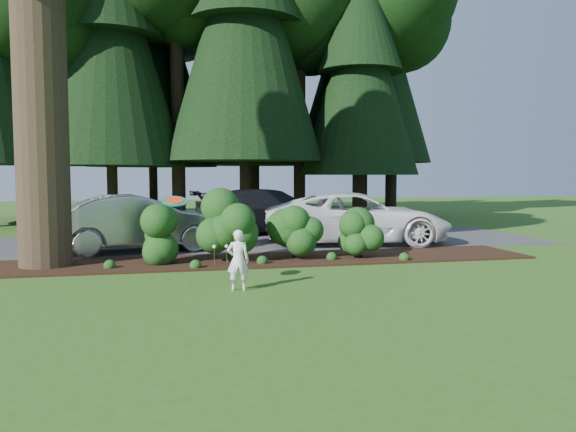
% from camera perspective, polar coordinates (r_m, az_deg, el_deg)
% --- Properties ---
extents(ground, '(80.00, 80.00, 0.00)m').
position_cam_1_polar(ground, '(11.50, -3.35, -7.12)').
color(ground, '#315317').
rests_on(ground, ground).
extents(mulch_bed, '(16.00, 2.50, 0.05)m').
position_cam_1_polar(mulch_bed, '(14.66, -5.45, -4.56)').
color(mulch_bed, black).
rests_on(mulch_bed, ground).
extents(driveway, '(22.00, 6.00, 0.03)m').
position_cam_1_polar(driveway, '(18.85, -7.11, -2.64)').
color(driveway, '#38383A').
rests_on(driveway, ground).
extents(shrub_row, '(6.53, 1.60, 1.61)m').
position_cam_1_polar(shrub_row, '(14.57, -2.41, -1.49)').
color(shrub_row, '#174214').
rests_on(shrub_row, ground).
extents(lily_cluster, '(0.69, 0.09, 0.57)m').
position_cam_1_polar(lily_cluster, '(13.73, -6.25, -3.19)').
color(lily_cluster, '#174214').
rests_on(lily_cluster, ground).
extents(tree_wall, '(25.66, 12.15, 17.09)m').
position_cam_1_polar(tree_wall, '(28.51, -8.64, 18.91)').
color(tree_wall, black).
rests_on(tree_wall, ground).
extents(car_silver_wagon, '(5.22, 2.68, 1.64)m').
position_cam_1_polar(car_silver_wagon, '(16.87, -14.90, -0.70)').
color(car_silver_wagon, '#AEAEB2').
rests_on(car_silver_wagon, driveway).
extents(car_white_suv, '(6.35, 3.79, 1.65)m').
position_cam_1_polar(car_white_suv, '(18.23, 7.01, -0.21)').
color(car_white_suv, white).
rests_on(car_white_suv, driveway).
extents(car_dark_suv, '(6.11, 3.25, 1.69)m').
position_cam_1_polar(car_dark_suv, '(21.36, -1.81, 0.51)').
color(car_dark_suv, black).
rests_on(car_dark_suv, driveway).
extents(child, '(0.47, 0.35, 1.20)m').
position_cam_1_polar(child, '(11.01, -5.09, -4.48)').
color(child, white).
rests_on(child, ground).
extents(frisbee, '(0.50, 0.47, 0.21)m').
position_cam_1_polar(frisbee, '(10.89, -11.44, 1.52)').
color(frisbee, '#166E7A').
rests_on(frisbee, ground).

